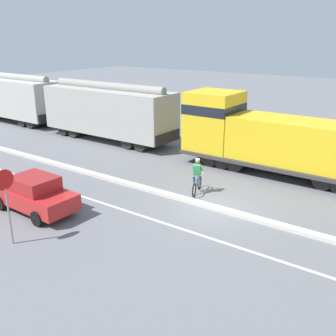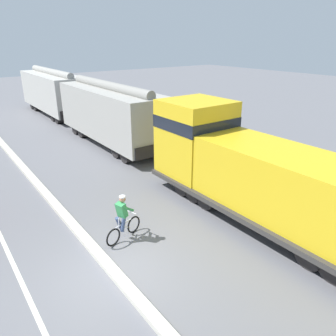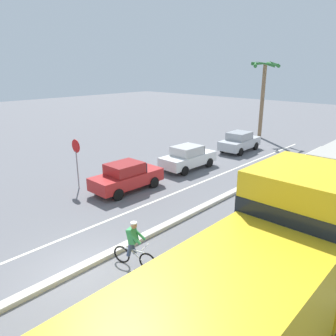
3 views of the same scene
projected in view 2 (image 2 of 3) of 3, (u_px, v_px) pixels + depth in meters
ground_plane at (113, 273)px, 10.14m from camera, size 120.00×120.00×0.00m
median_curb at (51, 199)px, 14.60m from camera, size 0.36×36.00×0.16m
locomotive at (255, 176)px, 12.72m from camera, size 3.10×11.61×4.20m
hopper_car_lead at (111, 114)px, 21.71m from camera, size 2.90×10.60×4.18m
hopper_car_middle at (53, 92)px, 30.40m from camera, size 2.90×10.60×4.18m
cyclist at (123, 219)px, 11.57m from camera, size 1.65×0.65×1.71m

